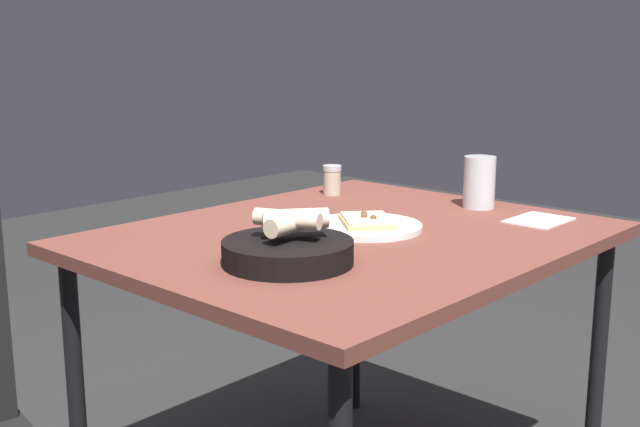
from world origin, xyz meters
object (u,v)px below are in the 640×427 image
Objects in this scene: beer_glass at (479,186)px; bread_basket at (289,248)px; dining_table at (351,258)px; pepper_shaker at (332,182)px; pizza_plate at (367,225)px.

bread_basket is at bearing -178.87° from beer_glass.
dining_table is 8.12× the size of beer_glass.
beer_glass is 0.43m from pepper_shaker.
beer_glass is (0.44, -0.07, 0.12)m from dining_table.
pizza_plate is 1.90× the size of beer_glass.
pizza_plate is 0.41m from beer_glass.
dining_table is at bearing 171.04° from beer_glass.
beer_glass is (0.73, 0.01, 0.03)m from bread_basket.
bread_basket reaches higher than pizza_plate.
beer_glass is at bearing 1.13° from bread_basket.
pepper_shaker is at bearing 106.74° from beer_glass.
dining_table is at bearing 16.27° from bread_basket.
pepper_shaker is at bearing 47.03° from dining_table.
bread_basket is 3.09× the size of pepper_shaker.
bread_basket is at bearing -163.73° from dining_table.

